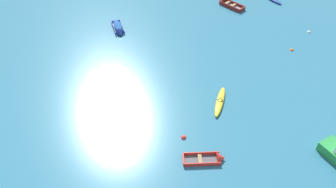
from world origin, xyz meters
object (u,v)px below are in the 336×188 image
(kayak_yellow_cluster_outer, at_px, (220,102))
(rowboat_deep_blue_far_left, at_px, (119,29))
(mooring_buoy_midfield, at_px, (309,32))
(kayak_deep_blue_near_right, at_px, (273,0))
(rowboat_maroon_distant_center, at_px, (227,3))
(mooring_buoy_between_boats_left, at_px, (292,50))
(rowboat_red_far_right, at_px, (213,159))
(mooring_buoy_between_boats_right, at_px, (184,138))

(kayak_yellow_cluster_outer, height_order, rowboat_deep_blue_far_left, rowboat_deep_blue_far_left)
(rowboat_deep_blue_far_left, bearing_deg, mooring_buoy_midfield, -12.01)
(kayak_deep_blue_near_right, relative_size, rowboat_maroon_distant_center, 0.82)
(kayak_deep_blue_near_right, xyz_separation_m, mooring_buoy_between_boats_left, (-2.51, -10.15, -0.13))
(kayak_yellow_cluster_outer, xyz_separation_m, mooring_buoy_midfield, (12.60, 8.56, -0.17))
(rowboat_red_far_right, bearing_deg, mooring_buoy_midfield, 43.27)
(kayak_deep_blue_near_right, height_order, mooring_buoy_between_boats_right, kayak_deep_blue_near_right)
(rowboat_red_far_right, height_order, rowboat_deep_blue_far_left, rowboat_deep_blue_far_left)
(rowboat_deep_blue_far_left, bearing_deg, mooring_buoy_between_boats_left, -22.85)
(kayak_deep_blue_near_right, height_order, mooring_buoy_between_boats_left, kayak_deep_blue_near_right)
(kayak_deep_blue_near_right, bearing_deg, rowboat_deep_blue_far_left, -170.31)
(kayak_deep_blue_near_right, bearing_deg, mooring_buoy_between_boats_left, -103.88)
(mooring_buoy_between_boats_right, relative_size, mooring_buoy_midfield, 1.15)
(mooring_buoy_between_boats_right, xyz_separation_m, mooring_buoy_between_boats_left, (13.07, 8.89, 0.00))
(rowboat_maroon_distant_center, height_order, rowboat_deep_blue_far_left, rowboat_maroon_distant_center)
(kayak_yellow_cluster_outer, distance_m, rowboat_red_far_right, 5.89)
(mooring_buoy_midfield, bearing_deg, kayak_deep_blue_near_right, 96.12)
(kayak_deep_blue_near_right, xyz_separation_m, rowboat_maroon_distant_center, (-5.79, 0.20, 0.06))
(rowboat_maroon_distant_center, xyz_separation_m, mooring_buoy_between_boats_left, (3.29, -10.34, -0.19))
(mooring_buoy_between_boats_left, bearing_deg, kayak_yellow_cluster_outer, -147.85)
(kayak_deep_blue_near_right, xyz_separation_m, rowboat_red_far_right, (-14.07, -21.42, 0.01))
(mooring_buoy_between_boats_right, height_order, mooring_buoy_midfield, mooring_buoy_between_boats_right)
(rowboat_maroon_distant_center, height_order, mooring_buoy_between_boats_right, rowboat_maroon_distant_center)
(rowboat_maroon_distant_center, distance_m, mooring_buoy_between_boats_right, 21.58)
(mooring_buoy_between_boats_left, bearing_deg, rowboat_red_far_right, -135.72)
(rowboat_red_far_right, relative_size, mooring_buoy_midfield, 8.64)
(kayak_yellow_cluster_outer, bearing_deg, rowboat_maroon_distant_center, 69.63)
(rowboat_red_far_right, xyz_separation_m, mooring_buoy_between_boats_left, (11.56, 11.27, -0.14))
(kayak_yellow_cluster_outer, relative_size, rowboat_red_far_right, 1.15)
(kayak_deep_blue_near_right, xyz_separation_m, rowboat_deep_blue_far_left, (-18.92, -3.23, 0.14))
(rowboat_maroon_distant_center, xyz_separation_m, rowboat_deep_blue_far_left, (-13.12, -3.43, 0.08))
(rowboat_maroon_distant_center, relative_size, mooring_buoy_between_boats_left, 10.13)
(rowboat_deep_blue_far_left, xyz_separation_m, mooring_buoy_between_boats_left, (16.41, -6.92, -0.27))
(mooring_buoy_between_boats_right, bearing_deg, mooring_buoy_midfield, 35.34)
(rowboat_red_far_right, height_order, mooring_buoy_between_boats_left, rowboat_red_far_right)
(kayak_yellow_cluster_outer, height_order, mooring_buoy_midfield, kayak_yellow_cluster_outer)
(mooring_buoy_between_boats_left, bearing_deg, mooring_buoy_between_boats_right, -145.78)
(mooring_buoy_between_boats_right, height_order, mooring_buoy_between_boats_left, mooring_buoy_between_boats_right)
(rowboat_maroon_distant_center, relative_size, mooring_buoy_between_boats_right, 8.47)
(rowboat_deep_blue_far_left, relative_size, mooring_buoy_between_boats_right, 7.61)
(rowboat_deep_blue_far_left, bearing_deg, rowboat_maroon_distant_center, 14.63)
(kayak_yellow_cluster_outer, bearing_deg, mooring_buoy_between_boats_left, 32.15)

